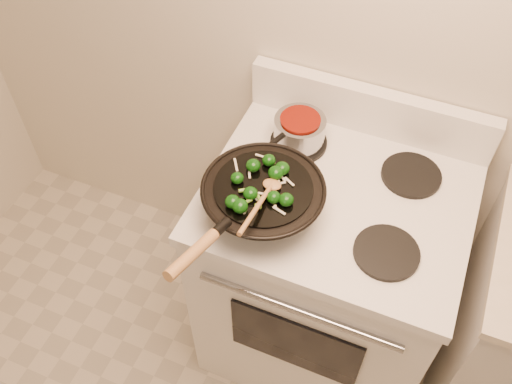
% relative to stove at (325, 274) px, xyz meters
% --- Properties ---
extents(stove, '(0.78, 0.67, 1.08)m').
position_rel_stove_xyz_m(stove, '(0.00, 0.00, 0.00)').
color(stove, white).
rests_on(stove, ground).
extents(wok, '(0.34, 0.57, 0.20)m').
position_rel_stove_xyz_m(wok, '(-0.18, -0.16, 0.52)').
color(wok, black).
rests_on(wok, stove).
extents(stirfry, '(0.21, 0.22, 0.04)m').
position_rel_stove_xyz_m(stirfry, '(-0.18, -0.16, 0.58)').
color(stirfry, '#0B3909').
rests_on(stirfry, wok).
extents(wooden_spoon, '(0.05, 0.23, 0.06)m').
position_rel_stove_xyz_m(wooden_spoon, '(-0.16, -0.21, 0.59)').
color(wooden_spoon, '#AA7543').
rests_on(wooden_spoon, wok).
extents(saucepan, '(0.16, 0.25, 0.09)m').
position_rel_stove_xyz_m(saucepan, '(-0.18, 0.15, 0.51)').
color(saucepan, '#96989E').
rests_on(saucepan, stove).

